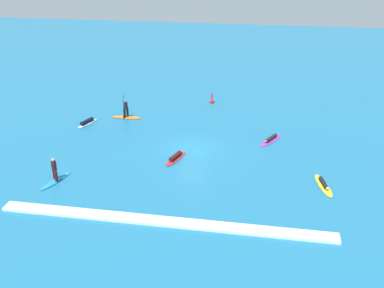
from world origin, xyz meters
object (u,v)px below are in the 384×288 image
Objects in this scene: surfer_on_orange_board at (126,114)px; marker_buoy at (212,101)px; surfer_on_purple_board at (271,139)px; surfer_on_red_board at (176,157)px; surfer_on_blue_board at (55,175)px; surfer_on_yellow_board at (324,184)px; surfer_on_white_board at (87,122)px.

surfer_on_orange_board is 2.52× the size of marker_buoy.
surfer_on_red_board is (-7.19, -4.72, 0.05)m from surfer_on_purple_board.
surfer_on_red_board is at bearing -28.08° from surfer_on_purple_board.
surfer_on_purple_board is at bearing 166.37° from surfer_on_orange_board.
surfer_on_purple_board is 8.60m from surfer_on_red_board.
surfer_on_blue_board is at bearing -115.61° from marker_buoy.
surfer_on_white_board is at bearing -123.99° from surfer_on_yellow_board.
marker_buoy is (1.10, 13.37, 0.01)m from surfer_on_red_board.
surfer_on_red_board is at bearing -94.71° from marker_buoy.
surfer_on_purple_board is 7.93m from surfer_on_yellow_board.
marker_buoy reaches higher than surfer_on_white_board.
surfer_on_orange_board reaches higher than surfer_on_yellow_board.
marker_buoy is (8.69, 18.12, -0.29)m from surfer_on_blue_board.
surfer_on_orange_board is 1.10× the size of surfer_on_white_board.
surfer_on_white_board is at bearing 33.10° from surfer_on_orange_board.
surfer_on_blue_board is 12.60m from surfer_on_orange_board.
surfer_on_orange_board is 9.33m from marker_buoy.
surfer_on_red_board is at bearing -41.11° from surfer_on_blue_board.
marker_buoy is (10.55, 7.66, -0.00)m from surfer_on_white_board.
surfer_on_orange_board is at bearing 57.07° from surfer_on_red_board.
surfer_on_blue_board is 18.55m from surfer_on_yellow_board.
surfer_on_yellow_board is 21.80m from surfer_on_white_board.
surfer_on_yellow_board is at bearing -84.39° from surfer_on_red_board.
surfer_on_red_board is 2.55× the size of marker_buoy.
surfer_on_blue_board is at bearing -94.84° from surfer_on_yellow_board.
surfer_on_blue_board reaches higher than surfer_on_purple_board.
surfer_on_purple_board is 10.57m from marker_buoy.
surfer_on_white_board is (-9.45, 5.71, 0.01)m from surfer_on_red_board.
surfer_on_yellow_board is 18.46m from marker_buoy.
surfer_on_white_board is (-1.87, 10.46, -0.29)m from surfer_on_blue_board.
surfer_on_yellow_board is at bearing 148.62° from surfer_on_orange_board.
surfer_on_yellow_board is at bearing -93.58° from surfer_on_white_board.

